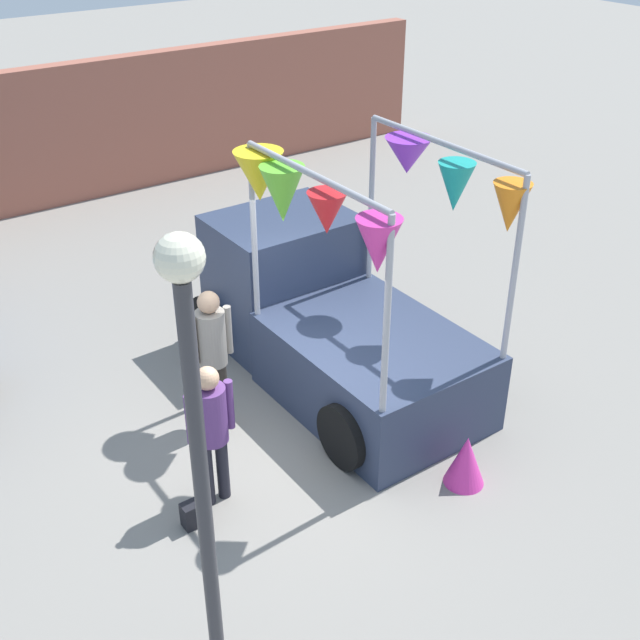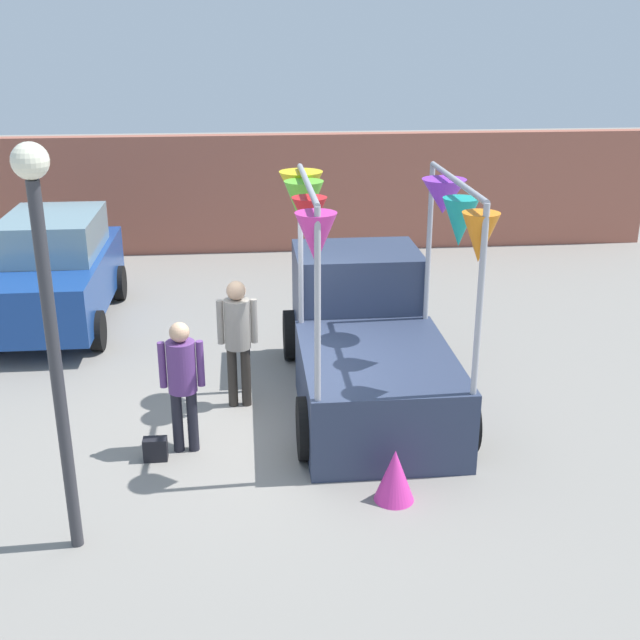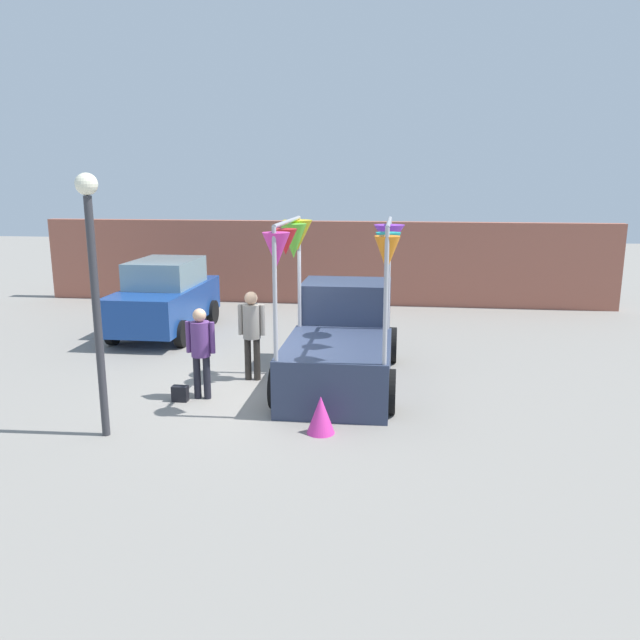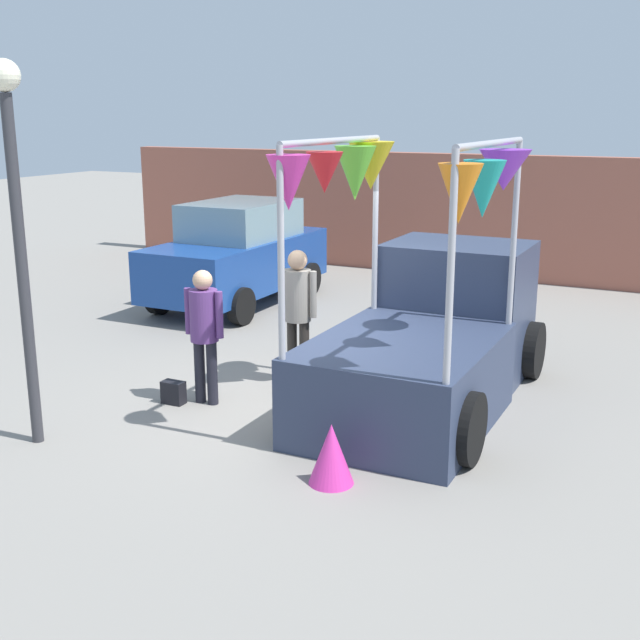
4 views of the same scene
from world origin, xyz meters
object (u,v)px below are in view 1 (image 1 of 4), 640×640
(vendor_truck, at_px, (324,307))
(folded_kite_bundle_magenta, at_px, (466,460))
(street_lamp, at_px, (195,420))
(person_customer, at_px, (211,423))
(handbag, at_px, (195,513))
(person_vendor, at_px, (212,346))

(vendor_truck, bearing_deg, folded_kite_bundle_magenta, -91.43)
(vendor_truck, relative_size, street_lamp, 1.03)
(person_customer, height_order, handbag, person_customer)
(person_vendor, height_order, street_lamp, street_lamp)
(person_customer, bearing_deg, person_vendor, 60.91)
(handbag, distance_m, folded_kite_bundle_magenta, 2.89)
(street_lamp, bearing_deg, folded_kite_bundle_magenta, 8.54)
(person_customer, bearing_deg, street_lamp, -118.33)
(person_vendor, distance_m, handbag, 1.93)
(folded_kite_bundle_magenta, bearing_deg, person_customer, 150.53)
(street_lamp, distance_m, folded_kite_bundle_magenta, 4.02)
(vendor_truck, relative_size, person_vendor, 2.32)
(street_lamp, bearing_deg, vendor_truck, 43.75)
(person_customer, relative_size, folded_kite_bundle_magenta, 2.75)
(handbag, relative_size, folded_kite_bundle_magenta, 0.47)
(handbag, distance_m, street_lamp, 2.98)
(vendor_truck, distance_m, person_customer, 2.77)
(person_customer, bearing_deg, vendor_truck, 30.61)
(person_customer, distance_m, folded_kite_bundle_magenta, 2.74)
(vendor_truck, distance_m, street_lamp, 4.93)
(vendor_truck, height_order, handbag, vendor_truck)
(vendor_truck, distance_m, handbag, 3.26)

